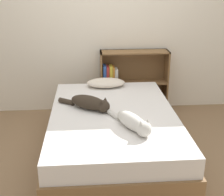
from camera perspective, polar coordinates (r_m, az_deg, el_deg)
ground_plane at (r=3.48m, az=0.19°, el=-10.27°), size 8.00×8.00×0.00m
wall_back at (r=4.35m, az=-1.26°, el=13.72°), size 8.00×0.06×2.50m
bed at (r=3.36m, az=0.20°, el=-6.62°), size 1.33×1.96×0.51m
pillow at (r=3.98m, az=-1.14°, el=2.80°), size 0.48×0.29×0.11m
cat_light at (r=2.86m, az=3.99°, el=-4.52°), size 0.37×0.59×0.16m
cat_dark at (r=3.29m, az=-4.00°, el=-0.93°), size 0.56×0.42×0.16m
bookshelf at (r=4.42m, az=3.33°, el=3.31°), size 0.94×0.26×0.88m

